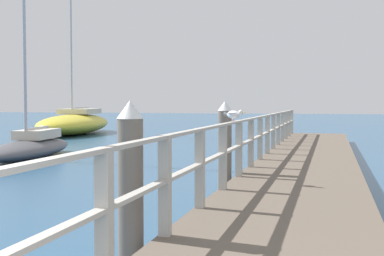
{
  "coord_description": "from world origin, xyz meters",
  "views": [
    {
      "loc": [
        0.59,
        -1.41,
        1.82
      ],
      "look_at": [
        -2.39,
        9.75,
        1.24
      ],
      "focal_mm": 48.85,
      "sensor_mm": 36.0,
      "label": 1
    }
  ],
  "objects_px": {
    "seagull_foreground": "(234,114)",
    "boat_2": "(30,147)",
    "boat_0": "(75,123)",
    "dock_piling_far": "(225,145)",
    "dock_piling_near": "(131,184)"
  },
  "relations": [
    {
      "from": "seagull_foreground",
      "to": "boat_2",
      "type": "xyz_separation_m",
      "value": [
        -7.66,
        5.52,
        -1.22
      ]
    },
    {
      "from": "boat_0",
      "to": "boat_2",
      "type": "distance_m",
      "value": 12.82
    },
    {
      "from": "seagull_foreground",
      "to": "dock_piling_far",
      "type": "bearing_deg",
      "value": -131.5
    },
    {
      "from": "dock_piling_far",
      "to": "boat_2",
      "type": "relative_size",
      "value": 0.26
    },
    {
      "from": "boat_0",
      "to": "boat_2",
      "type": "relative_size",
      "value": 1.3
    },
    {
      "from": "boat_0",
      "to": "boat_2",
      "type": "xyz_separation_m",
      "value": [
        4.66,
        -11.94,
        -0.23
      ]
    },
    {
      "from": "dock_piling_near",
      "to": "dock_piling_far",
      "type": "bearing_deg",
      "value": 90.0
    },
    {
      "from": "dock_piling_near",
      "to": "boat_0",
      "type": "bearing_deg",
      "value": 119.01
    },
    {
      "from": "boat_2",
      "to": "dock_piling_far",
      "type": "bearing_deg",
      "value": 139.02
    },
    {
      "from": "dock_piling_far",
      "to": "seagull_foreground",
      "type": "xyz_separation_m",
      "value": [
        0.39,
        -1.11,
        0.67
      ]
    },
    {
      "from": "dock_piling_near",
      "to": "boat_0",
      "type": "relative_size",
      "value": 0.2
    },
    {
      "from": "seagull_foreground",
      "to": "boat_0",
      "type": "bearing_deg",
      "value": -115.46
    },
    {
      "from": "dock_piling_near",
      "to": "boat_2",
      "type": "xyz_separation_m",
      "value": [
        -7.28,
        9.59,
        -0.55
      ]
    },
    {
      "from": "boat_2",
      "to": "boat_0",
      "type": "bearing_deg",
      "value": -78.47
    },
    {
      "from": "dock_piling_far",
      "to": "boat_2",
      "type": "bearing_deg",
      "value": 148.81
    }
  ]
}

